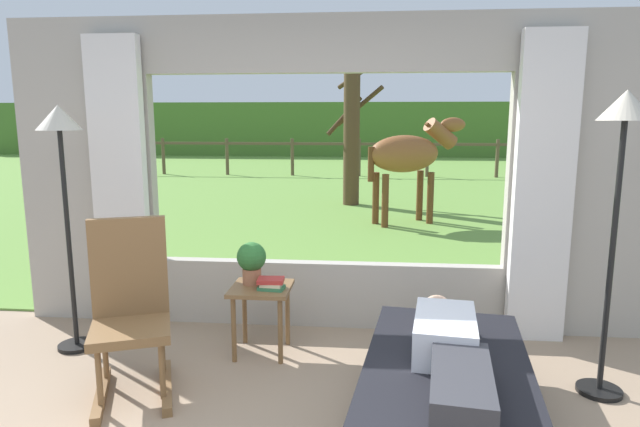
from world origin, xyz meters
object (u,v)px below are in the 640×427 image
recliner_sofa (446,397)px  floor_lamp_left (62,154)px  potted_plant (252,260)px  floor_lamp_right (622,152)px  reclining_person (449,350)px  side_table (261,299)px  rocking_chair (130,309)px  book_stack (271,284)px  pasture_tree (352,135)px  horse (409,155)px

recliner_sofa → floor_lamp_left: (-2.68, 0.92, 1.27)m
potted_plant → floor_lamp_left: floor_lamp_left is taller
potted_plant → recliner_sofa: bearing=-37.7°
recliner_sofa → floor_lamp_right: bearing=35.5°
reclining_person → potted_plant: size_ratio=4.49×
floor_lamp_left → floor_lamp_right: bearing=-5.4°
side_table → floor_lamp_right: bearing=-9.7°
rocking_chair → side_table: size_ratio=2.15×
book_stack → pasture_tree: 7.20m
book_stack → floor_lamp_right: (2.20, -0.33, 0.99)m
floor_lamp_left → horse: 5.93m
book_stack → floor_lamp_left: size_ratio=0.11×
side_table → book_stack: 0.17m
potted_plant → floor_lamp_left: (-1.37, -0.10, 0.79)m
horse → potted_plant: bearing=-43.6°
floor_lamp_left → pasture_tree: size_ratio=0.61×
recliner_sofa → floor_lamp_left: 3.11m
book_stack → pasture_tree: (0.32, 7.15, 0.84)m
side_table → potted_plant: (-0.08, 0.06, 0.28)m
floor_lamp_left → pasture_tree: bearing=75.4°
potted_plant → floor_lamp_right: floor_lamp_right is taller
reclining_person → rocking_chair: bearing=175.9°
potted_plant → book_stack: size_ratio=1.58×
floor_lamp_left → horse: (2.84, 5.20, -0.33)m
rocking_chair → book_stack: size_ratio=5.53×
rocking_chair → pasture_tree: pasture_tree is taller
rocking_chair → potted_plant: size_ratio=3.50×
rocking_chair → book_stack: rocking_chair is taller
book_stack → pasture_tree: pasture_tree is taller
recliner_sofa → book_stack: 1.50m
recliner_sofa → book_stack: (-1.15, 0.90, 0.34)m
side_table → horse: horse is taller
recliner_sofa → pasture_tree: size_ratio=0.59×
potted_plant → rocking_chair: bearing=-133.8°
reclining_person → pasture_tree: bearing=103.2°
rocking_chair → floor_lamp_right: bearing=-17.2°
book_stack → potted_plant: bearing=144.7°
reclining_person → pasture_tree: size_ratio=0.47×
recliner_sofa → potted_plant: bearing=149.6°
floor_lamp_right → recliner_sofa: bearing=-151.8°
floor_lamp_right → potted_plant: bearing=169.2°
recliner_sofa → side_table: side_table is taller
book_stack → horse: size_ratio=0.12×
potted_plant → pasture_tree: 7.08m
potted_plant → pasture_tree: pasture_tree is taller
reclining_person → horse: size_ratio=0.82×
book_stack → floor_lamp_left: 1.79m
side_table → floor_lamp_right: (2.29, -0.39, 1.12)m
recliner_sofa → pasture_tree: 8.17m
rocking_chair → potted_plant: (0.65, 0.67, 0.16)m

